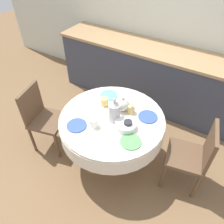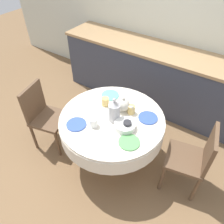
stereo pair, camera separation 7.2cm
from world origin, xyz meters
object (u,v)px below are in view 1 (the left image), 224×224
(chair_right, at_px, (42,116))
(coffee_carafe, at_px, (114,111))
(teapot, at_px, (123,105))
(chair_left, at_px, (194,155))

(chair_right, height_order, coffee_carafe, coffee_carafe)
(teapot, bearing_deg, chair_left, 1.40)
(teapot, bearing_deg, coffee_carafe, -91.07)
(coffee_carafe, distance_m, teapot, 0.18)
(chair_left, xyz_separation_m, coffee_carafe, (-0.86, -0.19, 0.36))
(coffee_carafe, bearing_deg, chair_left, 12.78)
(chair_right, bearing_deg, coffee_carafe, 88.75)
(chair_left, bearing_deg, chair_right, 91.15)
(chair_left, relative_size, teapot, 4.44)
(chair_left, distance_m, coffee_carafe, 0.95)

